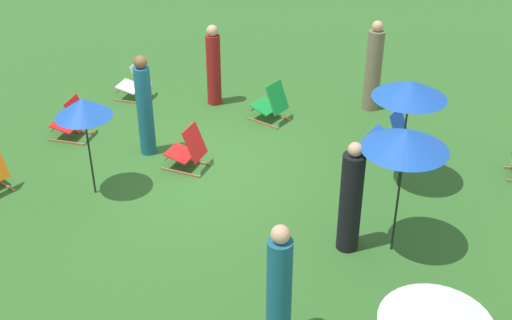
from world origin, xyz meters
The scene contains 15 objects.
ground_plane centered at (0.00, 0.00, 0.00)m, with size 40.00×40.00×0.00m, color #2D6026.
deckchair_0 centered at (-2.25, 0.36, 0.37)m, with size 0.59×0.83×0.83m.
deckchair_3 centered at (0.15, -2.67, 0.37)m, with size 0.64×0.85×0.83m.
deckchair_4 centered at (-1.82, -2.64, 0.37)m, with size 0.61×0.83×0.83m.
deckchair_6 centered at (0.06, -0.12, 0.37)m, with size 0.55×0.80×0.83m.
deckchair_8 centered at (-2.21, 2.83, 0.37)m, with size 0.55×0.80×0.83m.
umbrella_0 centered at (-1.13, 3.34, 1.79)m, with size 1.19×1.19×1.94m.
umbrella_1 centered at (3.23, 4.96, 1.49)m, with size 1.18×1.18×1.64m.
umbrella_2 centered at (1.45, -1.09, 1.58)m, with size 0.90×0.90×1.74m.
umbrella_3 centered at (0.60, 3.78, 1.86)m, with size 1.20×1.20×2.01m.
person_0 centered at (2.98, 3.08, 0.82)m, with size 0.38×0.38×1.73m.
person_1 centered at (-0.07, -1.08, 0.92)m, with size 0.38×0.38×1.90m.
person_2 centered at (0.86, 3.18, 0.83)m, with size 0.46×0.46×1.78m.
person_3 centered at (-2.43, -1.07, 0.82)m, with size 0.38×0.38×1.72m.
person_4 centered at (-3.72, 1.93, 0.89)m, with size 0.38×0.38×1.89m.
Camera 1 is at (8.42, 5.63, 6.19)m, focal length 46.61 mm.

